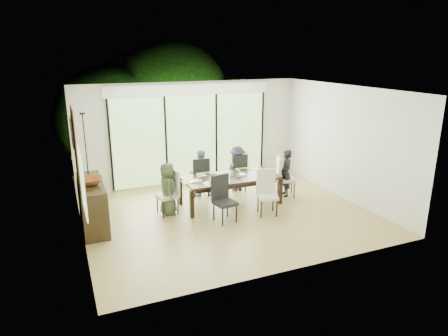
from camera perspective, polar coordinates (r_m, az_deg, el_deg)
name	(u,v)px	position (r m, az deg, el deg)	size (l,w,h in m)	color
floor	(228,215)	(8.78, 0.63, -6.73)	(6.00, 5.00, 0.01)	olive
ceiling	(229,89)	(8.11, 0.70, 11.17)	(6.00, 5.00, 0.01)	white
wall_back	(191,133)	(10.64, -4.73, 4.97)	(6.00, 0.02, 2.70)	silver
wall_front	(293,193)	(6.22, 9.89, -3.50)	(6.00, 0.02, 2.70)	silver
wall_left	(76,171)	(7.70, -20.36, -0.42)	(0.02, 5.00, 2.70)	white
wall_right	(345,143)	(9.90, 16.90, 3.46)	(0.02, 5.00, 2.70)	beige
glass_doors	(192,139)	(10.63, -4.64, 4.14)	(4.20, 0.02, 2.30)	#598C3F
blinds_header	(191,89)	(10.42, -4.79, 11.13)	(4.40, 0.06, 0.28)	white
mullion_a	(110,146)	(10.18, -15.93, 3.02)	(0.05, 0.04, 2.30)	black
mullion_b	(166,141)	(10.43, -8.29, 3.79)	(0.05, 0.04, 2.30)	black
mullion_c	(216,137)	(10.85, -1.10, 4.45)	(0.05, 0.04, 2.30)	black
mullion_d	(262,133)	(11.43, 5.46, 4.99)	(0.05, 0.04, 2.30)	black
side_window	(82,182)	(6.51, -19.56, -1.93)	(0.02, 0.90, 1.00)	#8CAD7F
deck	(183,174)	(11.80, -5.92, -0.93)	(6.00, 1.80, 0.10)	brown
rail_top	(174,149)	(12.39, -7.09, 2.74)	(6.00, 0.08, 0.06)	brown
foliage_left	(108,119)	(12.85, -16.26, 6.75)	(3.20, 3.20, 3.20)	#14380F
foliage_mid	(172,102)	(13.79, -7.50, 9.39)	(4.00, 4.00, 4.00)	#14380F
foliage_right	(230,118)	(13.71, 0.81, 7.21)	(2.80, 2.80, 2.80)	#14380F
foliage_far	(138,106)	(14.27, -12.15, 8.67)	(3.60, 3.60, 3.60)	#14380F
table_top	(230,178)	(9.16, 0.92, -1.39)	(2.16, 0.99, 0.05)	black
table_apron	(230,181)	(9.18, 0.92, -1.87)	(1.98, 0.81, 0.09)	black
table_leg_fl	(192,204)	(8.53, -4.61, -5.21)	(0.08, 0.08, 0.62)	black
table_leg_fr	(280,191)	(9.38, 8.04, -3.30)	(0.08, 0.08, 0.62)	black
table_leg_bl	(180,192)	(9.30, -6.28, -3.40)	(0.08, 0.08, 0.62)	black
table_leg_br	(263,181)	(10.08, 5.56, -1.80)	(0.08, 0.08, 0.62)	black
chair_left_end	(167,192)	(8.75, -8.14, -3.48)	(0.41, 0.41, 0.99)	beige
chair_right_end	(286,176)	(9.88, 8.92, -1.19)	(0.41, 0.41, 0.99)	beige
chair_far_left	(200,176)	(9.80, -3.49, -1.15)	(0.41, 0.41, 0.99)	black
chair_far_right	(237,171)	(10.16, 1.84, -0.50)	(0.41, 0.41, 0.99)	black
chair_near_left	(225,199)	(8.27, 0.15, -4.50)	(0.41, 0.41, 0.99)	black
chair_near_right	(268,193)	(8.68, 6.26, -3.57)	(0.41, 0.41, 0.99)	silver
person_left_end	(168,189)	(8.72, -8.04, -2.94)	(0.54, 0.34, 1.16)	#3E4B32
person_right_end	(286,173)	(9.84, 8.84, -0.73)	(0.54, 0.34, 1.16)	black
person_far_left	(200,173)	(9.76, -3.46, -0.71)	(0.54, 0.34, 1.16)	#7697AB
person_far_right	(237,168)	(10.12, 1.89, -0.07)	(0.54, 0.34, 1.16)	#292131
placemat_left	(191,181)	(8.83, -4.74, -1.93)	(0.40, 0.29, 0.01)	#9BB741
placemat_right	(267,172)	(9.56, 6.15, -0.54)	(0.40, 0.29, 0.01)	#9DB23F
placemat_far_l	(206,174)	(9.35, -2.59, -0.85)	(0.40, 0.29, 0.01)	#89AB3D
placemat_far_r	(245,169)	(9.72, 2.95, -0.18)	(0.40, 0.29, 0.01)	#90B340
placemat_paper	(213,183)	(8.69, -1.61, -2.18)	(0.40, 0.29, 0.01)	white
tablet_far_l	(211,174)	(9.33, -1.91, -0.82)	(0.23, 0.16, 0.01)	black
tablet_far_r	(244,170)	(9.65, 2.81, -0.25)	(0.22, 0.15, 0.01)	black
papers	(259,174)	(9.40, 4.96, -0.80)	(0.27, 0.20, 0.00)	white
platter_base	(213,183)	(8.68, -1.61, -2.10)	(0.23, 0.23, 0.02)	white
platter_snacks	(213,182)	(8.68, -1.61, -2.00)	(0.18, 0.18, 0.01)	#C44B17
vase	(232,173)	(9.20, 1.08, -0.79)	(0.07, 0.07, 0.11)	silver
hyacinth_stems	(232,169)	(9.17, 1.09, -0.14)	(0.04, 0.04, 0.14)	#337226
hyacinth_blooms	(232,165)	(9.14, 1.09, 0.40)	(0.10, 0.10, 0.10)	#6050C8
laptop	(197,182)	(8.77, -3.92, -1.98)	(0.30, 0.19, 0.02)	silver
cup_a	(199,176)	(9.03, -3.53, -1.22)	(0.11, 0.11, 0.09)	white
cup_b	(238,175)	(9.11, 2.04, -1.05)	(0.09, 0.09, 0.08)	white
cup_c	(259,170)	(9.56, 5.08, -0.25)	(0.11, 0.11, 0.09)	white
book	(239,174)	(9.29, 2.21, -0.91)	(0.15, 0.20, 0.02)	white
sideboard	(92,204)	(8.51, -18.30, -4.94)	(0.47, 1.66, 0.94)	black
bowl	(90,181)	(8.24, -18.56, -1.75)	(0.49, 0.49, 0.12)	brown
candlestick_base	(89,176)	(8.69, -18.79, -1.14)	(0.10, 0.10, 0.04)	black
candlestick_shaft	(85,145)	(8.52, -19.19, 3.07)	(0.02, 0.02, 1.30)	black
candlestick_pan	(82,114)	(8.41, -19.60, 7.34)	(0.10, 0.10, 0.03)	black
candle	(82,110)	(8.40, -19.64, 7.76)	(0.04, 0.04, 0.10)	silver
tapestry	(75,147)	(8.01, -20.47, 2.78)	(0.02, 1.00, 1.50)	brown
art_frame	(72,132)	(9.27, -20.93, 4.78)	(0.03, 0.55, 0.65)	black
art_canvas	(73,132)	(9.27, -20.80, 4.80)	(0.01, 0.45, 0.55)	#17414B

